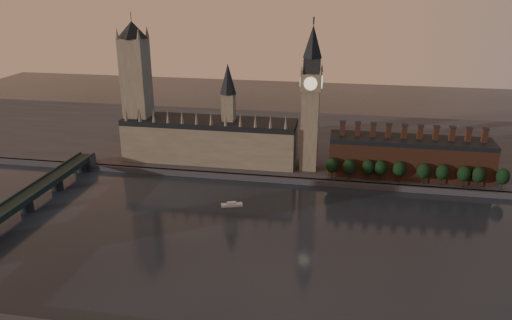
{
  "coord_description": "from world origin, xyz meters",
  "views": [
    {
      "loc": [
        32.97,
        -230.7,
        135.33
      ],
      "look_at": [
        -18.71,
        55.0,
        28.67
      ],
      "focal_mm": 35.0,
      "sensor_mm": 36.0,
      "label": 1
    }
  ],
  "objects_px": {
    "big_ben": "(311,98)",
    "westminster_bridge": "(5,214)",
    "river_boat": "(232,204)",
    "victoria_tower": "(137,86)"
  },
  "relations": [
    {
      "from": "big_ben",
      "to": "westminster_bridge",
      "type": "bearing_deg",
      "value": -145.67
    },
    {
      "from": "river_boat",
      "to": "big_ben",
      "type": "bearing_deg",
      "value": 37.42
    },
    {
      "from": "victoria_tower",
      "to": "river_boat",
      "type": "distance_m",
      "value": 125.3
    },
    {
      "from": "victoria_tower",
      "to": "river_boat",
      "type": "bearing_deg",
      "value": -38.13
    },
    {
      "from": "river_boat",
      "to": "victoria_tower",
      "type": "bearing_deg",
      "value": 123.15
    },
    {
      "from": "big_ben",
      "to": "westminster_bridge",
      "type": "distance_m",
      "value": 205.83
    },
    {
      "from": "victoria_tower",
      "to": "big_ben",
      "type": "bearing_deg",
      "value": -2.2
    },
    {
      "from": "big_ben",
      "to": "river_boat",
      "type": "relative_size",
      "value": 7.72
    },
    {
      "from": "westminster_bridge",
      "to": "victoria_tower",
      "type": "bearing_deg",
      "value": 73.44
    },
    {
      "from": "westminster_bridge",
      "to": "big_ben",
      "type": "bearing_deg",
      "value": 34.33
    }
  ]
}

